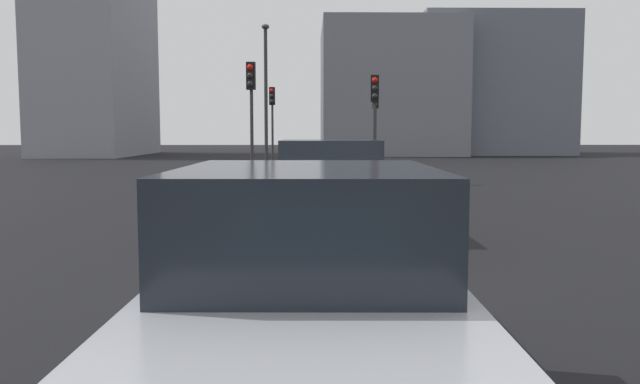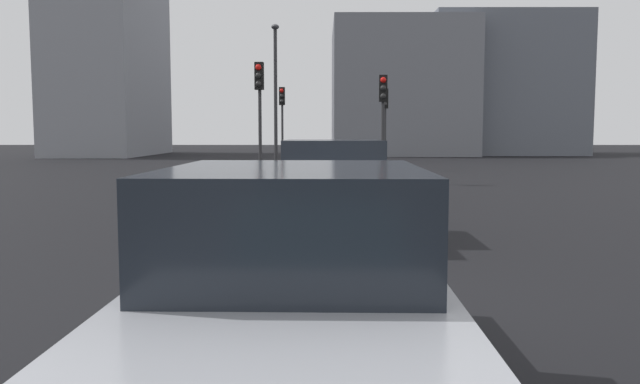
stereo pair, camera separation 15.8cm
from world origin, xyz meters
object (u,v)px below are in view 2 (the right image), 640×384
Objects in this scene: traffic_light_far_right at (282,110)px; traffic_light_far_left at (385,111)px; car_beige_lead at (321,172)px; car_white_second at (334,190)px; street_lamp_kerbside at (276,84)px; car_silver_third at (297,291)px; traffic_light_near_right at (259,97)px; traffic_light_near_left at (383,105)px.

traffic_light_far_left is at bearing 62.93° from traffic_light_far_right.
car_beige_lead is at bearing -4.29° from traffic_light_far_left.
car_beige_lead is 0.98× the size of car_white_second.
car_white_second is at bearing 0.18° from traffic_light_far_left.
street_lamp_kerbside reaches higher than traffic_light_far_right.
car_silver_third reaches higher than car_beige_lead.
traffic_light_far_right is (3.08, 4.94, 0.19)m from traffic_light_far_left.
car_silver_third is at bearing 14.03° from traffic_light_near_right.
traffic_light_far_left is 0.93× the size of traffic_light_far_right.
car_white_second is 1.03× the size of traffic_light_near_right.
traffic_light_near_right is 1.08× the size of traffic_light_far_left.
car_white_second is at bearing -4.97° from traffic_light_near_left.
traffic_light_near_right reaches higher than car_white_second.
traffic_light_far_left is at bearing -5.68° from car_silver_third.
traffic_light_near_right is 11.49m from traffic_light_far_right.
car_beige_lead is 0.61× the size of street_lamp_kerbside.
traffic_light_near_left is at bearing -152.75° from street_lamp_kerbside.
traffic_light_far_left is at bearing -11.41° from car_beige_lead.
traffic_light_near_left reaches higher than car_beige_lead.
traffic_light_near_left is at bearing 25.63° from traffic_light_far_right.
street_lamp_kerbside is (26.23, 2.04, 3.25)m from car_silver_third.
car_silver_third is at bearing -179.35° from car_beige_lead.
traffic_light_near_right is at bearing -77.08° from traffic_light_near_left.
street_lamp_kerbside is (13.58, 2.15, 3.26)m from car_beige_lead.
car_beige_lead is at bearing 3.49° from car_white_second.
traffic_light_far_right is at bearing -2.89° from street_lamp_kerbside.
traffic_light_near_right reaches higher than car_beige_lead.
traffic_light_far_left is 5.82m from traffic_light_far_right.
traffic_light_far_left is (18.81, -2.67, 1.92)m from car_white_second.
car_silver_third is 26.51m from street_lamp_kerbside.
street_lamp_kerbside is (0.45, 5.07, 1.30)m from traffic_light_far_left.
traffic_light_near_right reaches higher than traffic_light_near_left.
car_white_second reaches higher than car_silver_third.
traffic_light_near_left is at bearing 2.28° from traffic_light_far_left.
car_beige_lead is 14.13m from street_lamp_kerbside.
traffic_light_far_right reaches higher than traffic_light_far_left.
street_lamp_kerbside is at bearing -86.88° from traffic_light_far_left.
street_lamp_kerbside is at bearing 5.47° from car_silver_third.
car_white_second is at bearing -172.89° from street_lamp_kerbside.
traffic_light_near_right is at bearing 13.38° from car_white_second.
traffic_light_near_left is 0.55× the size of street_lamp_kerbside.
traffic_light_far_right is at bearing 4.81° from car_silver_third.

